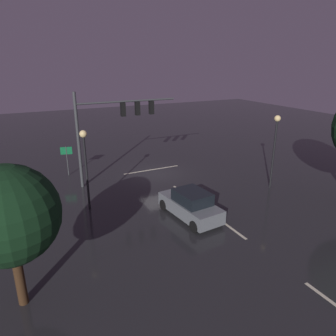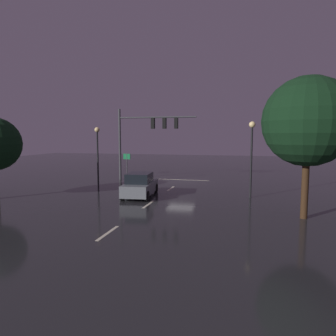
{
  "view_description": "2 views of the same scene",
  "coord_description": "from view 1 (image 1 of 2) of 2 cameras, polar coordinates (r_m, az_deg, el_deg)",
  "views": [
    {
      "loc": [
        10.04,
        22.1,
        8.84
      ],
      "look_at": [
        1.11,
        4.14,
        1.98
      ],
      "focal_mm": 33.65,
      "sensor_mm": 36.0,
      "label": 1
    },
    {
      "loc": [
        -5.9,
        28.51,
        4.35
      ],
      "look_at": [
        0.28,
        3.77,
        1.67
      ],
      "focal_mm": 33.4,
      "sensor_mm": 36.0,
      "label": 2
    }
  ],
  "objects": [
    {
      "name": "route_sign",
      "position": [
        26.35,
        -17.88,
        2.33
      ],
      "size": [
        0.89,
        0.29,
        2.42
      ],
      "color": "#383A3D",
      "rests_on": "ground_plane"
    },
    {
      "name": "lane_dash_near",
      "position": [
        14.7,
        27.11,
        -20.49
      ],
      "size": [
        0.16,
        2.2,
        0.01
      ],
      "primitive_type": "cube",
      "rotation": [
        0.0,
        0.0,
        1.57
      ],
      "color": "beige",
      "rests_on": "ground_plane"
    },
    {
      "name": "lane_dash_far",
      "position": [
        22.51,
        2.39,
        -4.24
      ],
      "size": [
        0.16,
        2.2,
        0.01
      ],
      "primitive_type": "cube",
      "rotation": [
        0.0,
        0.0,
        1.57
      ],
      "color": "beige",
      "rests_on": "ground_plane"
    },
    {
      "name": "car_approaching",
      "position": [
        18.67,
        4.09,
        -6.68
      ],
      "size": [
        2.27,
        4.5,
        1.7
      ],
      "color": "slate",
      "rests_on": "ground_plane"
    },
    {
      "name": "tree_right_near",
      "position": [
        12.35,
        -26.98,
        -7.67
      ],
      "size": [
        3.61,
        3.61,
        5.57
      ],
      "color": "#382314",
      "rests_on": "ground_plane"
    },
    {
      "name": "stop_bar",
      "position": [
        26.9,
        -2.97,
        -0.31
      ],
      "size": [
        5.0,
        0.16,
        0.01
      ],
      "primitive_type": "cube",
      "color": "beige",
      "rests_on": "ground_plane"
    },
    {
      "name": "street_lamp_left_kerb",
      "position": [
        23.36,
        18.86,
        5.12
      ],
      "size": [
        0.44,
        0.44,
        5.3
      ],
      "color": "black",
      "rests_on": "ground_plane"
    },
    {
      "name": "traffic_signal_assembly",
      "position": [
        23.48,
        -9.65,
        8.73
      ],
      "size": [
        7.63,
        0.47,
        6.87
      ],
      "color": "#383A3D",
      "rests_on": "ground_plane"
    },
    {
      "name": "street_lamp_right_kerb",
      "position": [
        19.26,
        -14.8,
        2.24
      ],
      "size": [
        0.44,
        0.44,
        5.04
      ],
      "color": "black",
      "rests_on": "ground_plane"
    },
    {
      "name": "ground_plane",
      "position": [
        25.83,
        -1.88,
        -1.13
      ],
      "size": [
        80.0,
        80.0,
        0.0
      ],
      "primitive_type": "plane",
      "color": "#232326"
    },
    {
      "name": "lane_dash_mid",
      "position": [
        18.04,
        11.75,
        -10.88
      ],
      "size": [
        0.16,
        2.2,
        0.01
      ],
      "primitive_type": "cube",
      "rotation": [
        0.0,
        0.0,
        1.57
      ],
      "color": "beige",
      "rests_on": "ground_plane"
    }
  ]
}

